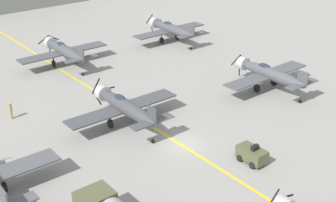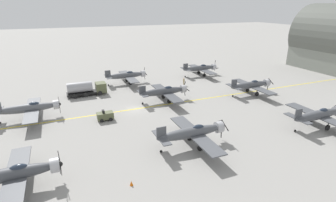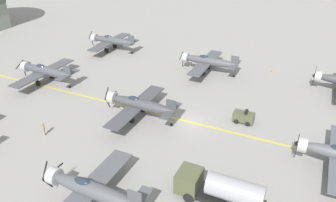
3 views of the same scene
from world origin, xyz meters
name	(u,v)px [view 3 (image 3 of 3)]	position (x,y,z in m)	size (l,w,h in m)	color
ground_plane	(190,122)	(0.00, 0.00, 0.00)	(400.00, 400.00, 0.00)	gray
taxiway_stripe	(190,122)	(0.00, 0.00, 0.00)	(0.30, 160.00, 0.01)	yellow
airplane_mid_right	(208,61)	(15.90, 3.21, 2.01)	(12.00, 9.98, 3.65)	#4E5156
airplane_far_right	(111,41)	(18.18, 23.91, 2.01)	(12.00, 9.98, 3.65)	#4B4E53
airplane_far_center	(45,71)	(1.24, 24.90, 2.01)	(12.00, 9.98, 3.65)	#4B4E53
airplane_mid_center	(139,104)	(-1.82, 6.31, 2.01)	(12.00, 9.98, 3.65)	#44474C
airplane_mid_left	(90,190)	(-16.83, 2.60, 2.01)	(12.00, 9.98, 3.65)	#525459
fuel_tanker	(219,189)	(-11.48, -7.39, 1.51)	(2.68, 8.00, 2.98)	black
tow_tractor	(244,117)	(2.85, -6.13, 0.79)	(1.57, 2.60, 1.79)	#515638
ground_crew_walking	(43,128)	(-10.16, 14.60, 0.98)	(0.39, 0.39, 1.80)	tan
traffic_cone	(272,70)	(20.77, -6.62, 0.28)	(0.36, 0.36, 0.55)	orange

